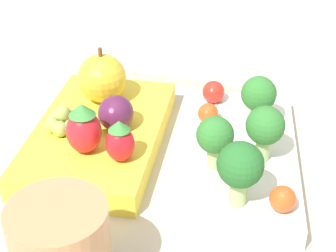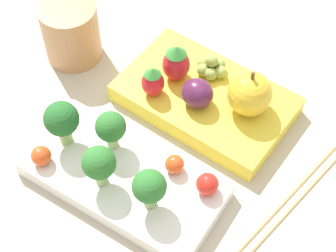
{
  "view_description": "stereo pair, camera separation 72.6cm",
  "coord_description": "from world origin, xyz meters",
  "px_view_note": "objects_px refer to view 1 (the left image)",
  "views": [
    {
      "loc": [
        0.45,
        0.08,
        0.33
      ],
      "look_at": [
        0.0,
        -0.0,
        0.03
      ],
      "focal_mm": 60.0,
      "sensor_mm": 36.0,
      "label": 1
    },
    {
      "loc": [
        -0.21,
        0.29,
        0.54
      ],
      "look_at": [
        0.0,
        -0.0,
        0.03
      ],
      "focal_mm": 60.0,
      "sensor_mm": 36.0,
      "label": 2
    }
  ],
  "objects_px": {
    "broccoli_floret_2": "(259,96)",
    "strawberry_0": "(84,129)",
    "broccoli_floret_0": "(265,127)",
    "grape_cluster": "(64,122)",
    "drinking_cup": "(61,252)",
    "bento_box_savoury": "(240,158)",
    "bento_box_fruit": "(100,134)",
    "broccoli_floret_3": "(215,137)",
    "chopsticks_pair": "(187,82)",
    "cherry_tomato_1": "(213,92)",
    "broccoli_floret_1": "(240,167)",
    "strawberry_1": "(120,141)",
    "apple": "(102,78)",
    "plum": "(116,113)",
    "cherry_tomato_0": "(208,113)",
    "cherry_tomato_2": "(283,199)"
  },
  "relations": [
    {
      "from": "broccoli_floret_1",
      "to": "drinking_cup",
      "type": "height_order",
      "value": "broccoli_floret_1"
    },
    {
      "from": "bento_box_savoury",
      "to": "broccoli_floret_1",
      "type": "height_order",
      "value": "broccoli_floret_1"
    },
    {
      "from": "bento_box_fruit",
      "to": "broccoli_floret_0",
      "type": "height_order",
      "value": "broccoli_floret_0"
    },
    {
      "from": "cherry_tomato_1",
      "to": "apple",
      "type": "xyz_separation_m",
      "value": [
        0.02,
        -0.12,
        0.02
      ]
    },
    {
      "from": "bento_box_savoury",
      "to": "bento_box_fruit",
      "type": "bearing_deg",
      "value": -95.46
    },
    {
      "from": "broccoli_floret_2",
      "to": "bento_box_savoury",
      "type": "bearing_deg",
      "value": -14.68
    },
    {
      "from": "drinking_cup",
      "to": "chopsticks_pair",
      "type": "bearing_deg",
      "value": 173.1
    },
    {
      "from": "bento_box_savoury",
      "to": "cherry_tomato_2",
      "type": "height_order",
      "value": "cherry_tomato_2"
    },
    {
      "from": "strawberry_1",
      "to": "chopsticks_pair",
      "type": "distance_m",
      "value": 0.2
    },
    {
      "from": "grape_cluster",
      "to": "drinking_cup",
      "type": "xyz_separation_m",
      "value": [
        0.17,
        0.06,
        0.01
      ]
    },
    {
      "from": "cherry_tomato_1",
      "to": "chopsticks_pair",
      "type": "xyz_separation_m",
      "value": [
        -0.07,
        -0.04,
        -0.03
      ]
    },
    {
      "from": "drinking_cup",
      "to": "broccoli_floret_3",
      "type": "bearing_deg",
      "value": 146.89
    },
    {
      "from": "bento_box_fruit",
      "to": "broccoli_floret_1",
      "type": "relative_size",
      "value": 3.43
    },
    {
      "from": "cherry_tomato_0",
      "to": "grape_cluster",
      "type": "height_order",
      "value": "grape_cluster"
    },
    {
      "from": "bento_box_savoury",
      "to": "broccoli_floret_0",
      "type": "distance_m",
      "value": 0.05
    },
    {
      "from": "broccoli_floret_1",
      "to": "broccoli_floret_3",
      "type": "relative_size",
      "value": 1.14
    },
    {
      "from": "broccoli_floret_1",
      "to": "drinking_cup",
      "type": "distance_m",
      "value": 0.15
    },
    {
      "from": "broccoli_floret_3",
      "to": "cherry_tomato_2",
      "type": "xyz_separation_m",
      "value": [
        0.05,
        0.06,
        -0.02
      ]
    },
    {
      "from": "cherry_tomato_0",
      "to": "apple",
      "type": "relative_size",
      "value": 0.35
    },
    {
      "from": "cherry_tomato_2",
      "to": "strawberry_0",
      "type": "distance_m",
      "value": 0.19
    },
    {
      "from": "grape_cluster",
      "to": "strawberry_1",
      "type": "bearing_deg",
      "value": 60.9
    },
    {
      "from": "broccoli_floret_2",
      "to": "strawberry_0",
      "type": "bearing_deg",
      "value": -63.23
    },
    {
      "from": "chopsticks_pair",
      "to": "cherry_tomato_0",
      "type": "bearing_deg",
      "value": 18.54
    },
    {
      "from": "cherry_tomato_2",
      "to": "cherry_tomato_0",
      "type": "bearing_deg",
      "value": -148.12
    },
    {
      "from": "bento_box_fruit",
      "to": "grape_cluster",
      "type": "height_order",
      "value": "grape_cluster"
    },
    {
      "from": "cherry_tomato_1",
      "to": "plum",
      "type": "bearing_deg",
      "value": -50.49
    },
    {
      "from": "broccoli_floret_1",
      "to": "chopsticks_pair",
      "type": "relative_size",
      "value": 0.28
    },
    {
      "from": "broccoli_floret_2",
      "to": "apple",
      "type": "height_order",
      "value": "apple"
    },
    {
      "from": "bento_box_fruit",
      "to": "broccoli_floret_1",
      "type": "distance_m",
      "value": 0.18
    },
    {
      "from": "broccoli_floret_2",
      "to": "broccoli_floret_3",
      "type": "relative_size",
      "value": 1.04
    },
    {
      "from": "bento_box_savoury",
      "to": "broccoli_floret_2",
      "type": "bearing_deg",
      "value": 165.32
    },
    {
      "from": "broccoli_floret_0",
      "to": "broccoli_floret_2",
      "type": "distance_m",
      "value": 0.06
    },
    {
      "from": "bento_box_savoury",
      "to": "drinking_cup",
      "type": "relative_size",
      "value": 2.82
    },
    {
      "from": "broccoli_floret_0",
      "to": "cherry_tomato_2",
      "type": "xyz_separation_m",
      "value": [
        0.07,
        0.02,
        -0.02
      ]
    },
    {
      "from": "grape_cluster",
      "to": "broccoli_floret_2",
      "type": "bearing_deg",
      "value": 104.49
    },
    {
      "from": "strawberry_1",
      "to": "chopsticks_pair",
      "type": "bearing_deg",
      "value": 170.82
    },
    {
      "from": "broccoli_floret_0",
      "to": "drinking_cup",
      "type": "xyz_separation_m",
      "value": [
        0.16,
        -0.14,
        -0.02
      ]
    },
    {
      "from": "cherry_tomato_1",
      "to": "chopsticks_pair",
      "type": "bearing_deg",
      "value": -151.85
    },
    {
      "from": "broccoli_floret_1",
      "to": "cherry_tomato_1",
      "type": "relative_size",
      "value": 2.44
    },
    {
      "from": "cherry_tomato_1",
      "to": "strawberry_1",
      "type": "height_order",
      "value": "strawberry_1"
    },
    {
      "from": "apple",
      "to": "drinking_cup",
      "type": "xyz_separation_m",
      "value": [
        0.24,
        0.04,
        -0.01
      ]
    },
    {
      "from": "broccoli_floret_3",
      "to": "chopsticks_pair",
      "type": "distance_m",
      "value": 0.2
    },
    {
      "from": "bento_box_fruit",
      "to": "broccoli_floret_2",
      "type": "relative_size",
      "value": 3.76
    },
    {
      "from": "bento_box_savoury",
      "to": "drinking_cup",
      "type": "xyz_separation_m",
      "value": [
        0.18,
        -0.12,
        0.03
      ]
    },
    {
      "from": "broccoli_floret_2",
      "to": "strawberry_0",
      "type": "xyz_separation_m",
      "value": [
        0.08,
        -0.15,
        -0.01
      ]
    },
    {
      "from": "broccoli_floret_3",
      "to": "broccoli_floret_1",
      "type": "bearing_deg",
      "value": 28.63
    },
    {
      "from": "bento_box_savoury",
      "to": "cherry_tomato_1",
      "type": "distance_m",
      "value": 0.09
    },
    {
      "from": "bento_box_fruit",
      "to": "cherry_tomato_2",
      "type": "height_order",
      "value": "cherry_tomato_2"
    },
    {
      "from": "apple",
      "to": "plum",
      "type": "distance_m",
      "value": 0.06
    },
    {
      "from": "broccoli_floret_1",
      "to": "strawberry_1",
      "type": "height_order",
      "value": "broccoli_floret_1"
    }
  ]
}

